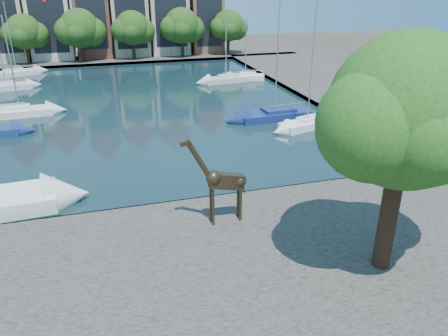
{
  "coord_description": "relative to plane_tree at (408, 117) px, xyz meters",
  "views": [
    {
      "loc": [
        -4.25,
        -23.15,
        12.87
      ],
      "look_at": [
        2.2,
        -1.05,
        2.73
      ],
      "focal_mm": 35.0,
      "sensor_mm": 36.0,
      "label": 1
    }
  ],
  "objects": [
    {
      "name": "townhouse_east_inner",
      "position": [
        -5.62,
        64.99,
        0.06
      ],
      "size": [
        5.94,
        9.18,
        15.79
      ],
      "color": "tan",
      "rests_on": "far_quay"
    },
    {
      "name": "sailboat_left_c",
      "position": [
        -19.62,
        31.94,
        -7.06
      ],
      "size": [
        6.22,
        2.45,
        9.55
      ],
      "color": "white",
      "rests_on": "water_basin"
    },
    {
      "name": "near_quay",
      "position": [
        -7.62,
        2.01,
        -7.42
      ],
      "size": [
        50.0,
        14.0,
        0.5
      ],
      "primitive_type": "cube",
      "color": "#534E48",
      "rests_on": "ground"
    },
    {
      "name": "townhouse_center",
      "position": [
        -11.62,
        64.99,
        0.69
      ],
      "size": [
        5.44,
        9.18,
        16.93
      ],
      "color": "brown",
      "rests_on": "far_quay"
    },
    {
      "name": "townhouse_east_end",
      "position": [
        7.38,
        64.99,
        -0.56
      ],
      "size": [
        5.44,
        9.18,
        14.43
      ],
      "color": "brown",
      "rests_on": "far_quay"
    },
    {
      "name": "townhouse_west_mid",
      "position": [
        -24.62,
        64.99,
        0.56
      ],
      "size": [
        5.94,
        9.18,
        16.79
      ],
      "color": "#C4BA97",
      "rests_on": "far_quay"
    },
    {
      "name": "townhouse_east_mid",
      "position": [
        0.88,
        64.99,
        0.43
      ],
      "size": [
        6.43,
        9.18,
        16.65
      ],
      "color": "#BEB2A3",
      "rests_on": "far_quay"
    },
    {
      "name": "ground",
      "position": [
        -7.62,
        9.01,
        -7.67
      ],
      "size": [
        160.0,
        160.0,
        0.0
      ],
      "primitive_type": "plane",
      "color": "#38332B",
      "rests_on": "ground"
    },
    {
      "name": "sailboat_right_c",
      "position": [
        4.38,
        40.58,
        -7.08
      ],
      "size": [
        6.08,
        2.74,
        8.4
      ],
      "color": "silver",
      "rests_on": "water_basin"
    },
    {
      "name": "water_basin",
      "position": [
        -7.62,
        33.01,
        -7.63
      ],
      "size": [
        38.0,
        50.0,
        0.08
      ],
      "primitive_type": "cube",
      "color": "black",
      "rests_on": "ground"
    },
    {
      "name": "far_quay",
      "position": [
        -7.62,
        65.01,
        -7.42
      ],
      "size": [
        60.0,
        16.0,
        0.5
      ],
      "primitive_type": "cube",
      "color": "#534E48",
      "rests_on": "ground"
    },
    {
      "name": "sailboat_left_d",
      "position": [
        -22.62,
        44.05,
        -7.08
      ],
      "size": [
        5.92,
        3.19,
        8.12
      ],
      "color": "silver",
      "rests_on": "water_basin"
    },
    {
      "name": "far_tree_mid_west",
      "position": [
        -13.51,
        59.5,
        -2.38
      ],
      "size": [
        7.8,
        6.0,
        8.0
      ],
      "color": "#332114",
      "rests_on": "far_quay"
    },
    {
      "name": "far_tree_east",
      "position": [
        2.49,
        59.5,
        -2.43
      ],
      "size": [
        7.54,
        5.8,
        7.84
      ],
      "color": "#332114",
      "rests_on": "far_quay"
    },
    {
      "name": "sailboat_left_e",
      "position": [
        -22.62,
        53.01,
        -7.08
      ],
      "size": [
        6.36,
        4.01,
        9.81
      ],
      "color": "silver",
      "rests_on": "water_basin"
    },
    {
      "name": "plane_tree",
      "position": [
        0.0,
        0.0,
        0.0
      ],
      "size": [
        8.32,
        6.4,
        10.62
      ],
      "color": "#332114",
      "rests_on": "near_quay"
    },
    {
      "name": "townhouse_west_inner",
      "position": [
        -18.12,
        64.99,
        -0.32
      ],
      "size": [
        6.43,
        9.18,
        15.15
      ],
      "color": "beige",
      "rests_on": "far_quay"
    },
    {
      "name": "giraffe_statue",
      "position": [
        -6.13,
        5.92,
        -4.75
      ],
      "size": [
        3.44,
        0.62,
        4.92
      ],
      "color": "#322719",
      "rests_on": "near_quay"
    },
    {
      "name": "sailboat_right_d",
      "position": [
        7.38,
        41.5,
        -7.07
      ],
      "size": [
        5.35,
        3.43,
        8.07
      ],
      "color": "white",
      "rests_on": "water_basin"
    },
    {
      "name": "right_quay",
      "position": [
        17.38,
        33.01,
        -7.42
      ],
      "size": [
        14.0,
        52.0,
        0.5
      ],
      "primitive_type": "cube",
      "color": "#534E48",
      "rests_on": "ground"
    },
    {
      "name": "far_tree_far_east",
      "position": [
        10.48,
        59.5,
        -2.6
      ],
      "size": [
        6.76,
        5.2,
        7.36
      ],
      "color": "#332114",
      "rests_on": "far_quay"
    },
    {
      "name": "far_tree_mid_east",
      "position": [
        -5.52,
        59.5,
        -2.54
      ],
      "size": [
        7.02,
        5.4,
        7.52
      ],
      "color": "#332114",
      "rests_on": "far_quay"
    },
    {
      "name": "sailboat_right_a",
      "position": [
        6.18,
        20.43,
        -7.04
      ],
      "size": [
        5.76,
        3.36,
        11.14
      ],
      "color": "white",
      "rests_on": "water_basin"
    },
    {
      "name": "sailboat_right_b",
      "position": [
        4.38,
        23.9,
        -7.05
      ],
      "size": [
        7.35,
        2.96,
        11.47
      ],
      "color": "navy",
      "rests_on": "water_basin"
    },
    {
      "name": "far_tree_west",
      "position": [
        -21.52,
        59.5,
        -2.6
      ],
      "size": [
        6.76,
        5.2,
        7.36
      ],
      "color": "#332114",
      "rests_on": "far_quay"
    }
  ]
}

